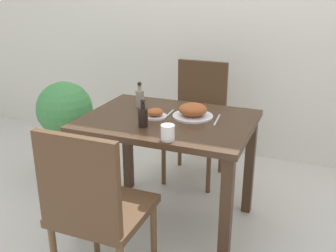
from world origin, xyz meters
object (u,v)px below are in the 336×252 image
food_plate (193,111)px  drink_cup (168,133)px  chair_far (197,113)px  side_plate (155,114)px  chair_near (95,206)px  condiment_bottle (143,116)px  sauce_bottle (140,97)px  potted_plant_left (65,116)px

food_plate → drink_cup: food_plate is taller
chair_far → food_plate: bearing=-75.0°
food_plate → side_plate: bearing=-157.3°
chair_near → drink_cup: (0.20, 0.42, 0.24)m
food_plate → condiment_bottle: 0.33m
chair_near → side_plate: size_ratio=6.34×
condiment_bottle → drink_cup: bearing=-33.8°
chair_far → condiment_bottle: (-0.03, -0.91, 0.26)m
side_plate → sauce_bottle: 0.25m
chair_far → potted_plant_left: bearing=-155.8°
condiment_bottle → sauce_bottle: bearing=118.4°
food_plate → sauce_bottle: (-0.39, 0.08, 0.02)m
chair_near → food_plate: (0.20, 0.82, 0.24)m
chair_far → chair_near: bearing=-91.0°
chair_near → drink_cup: 0.52m
chair_near → sauce_bottle: 0.95m
potted_plant_left → food_plate: bearing=-11.7°
chair_near → side_plate: (-0.01, 0.73, 0.22)m
chair_far → drink_cup: (0.17, -1.05, 0.24)m
chair_far → condiment_bottle: bearing=-92.1°
sauce_bottle → potted_plant_left: 0.78m
food_plate → sauce_bottle: 0.40m
chair_near → condiment_bottle: size_ratio=5.56×
food_plate → sauce_bottle: size_ratio=1.48×
drink_cup → sauce_bottle: sauce_bottle is taller
side_plate → potted_plant_left: (-0.90, 0.32, -0.23)m
chair_near → food_plate: 0.87m
condiment_bottle → chair_far: bearing=87.9°
food_plate → sauce_bottle: bearing=168.8°
side_plate → drink_cup: drink_cup is taller
sauce_bottle → potted_plant_left: (-0.72, 0.15, -0.27)m
chair_far → drink_cup: size_ratio=10.95×
sauce_bottle → food_plate: bearing=-11.2°
drink_cup → potted_plant_left: 1.30m
drink_cup → condiment_bottle: (-0.20, 0.14, 0.02)m
drink_cup → chair_far: bearing=99.3°
chair_near → potted_plant_left: size_ratio=1.17×
side_plate → chair_near: bearing=-89.1°
side_plate → condiment_bottle: 0.18m
chair_far → side_plate: chair_far is taller
chair_far → food_plate: size_ratio=3.74×
chair_far → drink_cup: 1.09m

